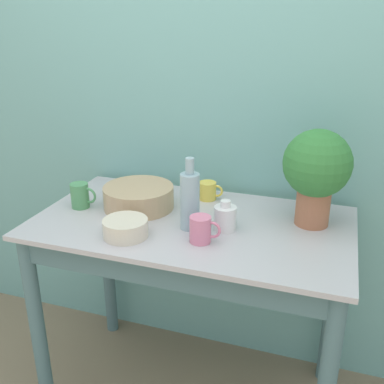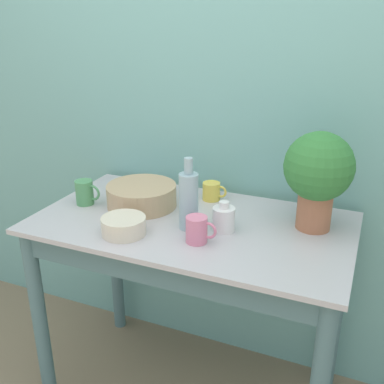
{
  "view_description": "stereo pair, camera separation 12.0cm",
  "coord_description": "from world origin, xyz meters",
  "px_view_note": "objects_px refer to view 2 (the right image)",
  "views": [
    {
      "loc": [
        0.5,
        -1.16,
        1.62
      ],
      "look_at": [
        0.0,
        0.34,
        0.99
      ],
      "focal_mm": 42.0,
      "sensor_mm": 36.0,
      "label": 1
    },
    {
      "loc": [
        0.62,
        -1.12,
        1.62
      ],
      "look_at": [
        0.0,
        0.34,
        0.99
      ],
      "focal_mm": 42.0,
      "sensor_mm": 36.0,
      "label": 2
    }
  ],
  "objects_px": {
    "mug_yellow": "(212,191)",
    "potted_plant": "(318,172)",
    "bowl_wash_large": "(142,196)",
    "bowl_small_cream": "(124,226)",
    "bottle_tall": "(189,200)",
    "bottle_short": "(224,218)",
    "mug_green": "(85,192)",
    "mug_pink": "(197,230)"
  },
  "relations": [
    {
      "from": "mug_yellow",
      "to": "potted_plant",
      "type": "bearing_deg",
      "value": -14.01
    },
    {
      "from": "bowl_wash_large",
      "to": "bowl_small_cream",
      "type": "distance_m",
      "value": 0.26
    },
    {
      "from": "bottle_tall",
      "to": "bottle_short",
      "type": "height_order",
      "value": "bottle_tall"
    },
    {
      "from": "bottle_short",
      "to": "mug_green",
      "type": "distance_m",
      "value": 0.62
    },
    {
      "from": "bowl_small_cream",
      "to": "mug_pink",
      "type": "bearing_deg",
      "value": 9.45
    },
    {
      "from": "bowl_small_cream",
      "to": "bottle_short",
      "type": "bearing_deg",
      "value": 27.45
    },
    {
      "from": "bowl_wash_large",
      "to": "mug_green",
      "type": "bearing_deg",
      "value": -161.87
    },
    {
      "from": "bowl_wash_large",
      "to": "bottle_short",
      "type": "xyz_separation_m",
      "value": [
        0.39,
        -0.08,
        0.0
      ]
    },
    {
      "from": "potted_plant",
      "to": "bottle_short",
      "type": "relative_size",
      "value": 3.2
    },
    {
      "from": "bottle_short",
      "to": "bowl_small_cream",
      "type": "height_order",
      "value": "bottle_short"
    },
    {
      "from": "mug_pink",
      "to": "bowl_small_cream",
      "type": "bearing_deg",
      "value": -170.55
    },
    {
      "from": "mug_pink",
      "to": "mug_green",
      "type": "xyz_separation_m",
      "value": [
        -0.56,
        0.13,
        0.0
      ]
    },
    {
      "from": "bowl_wash_large",
      "to": "mug_pink",
      "type": "xyz_separation_m",
      "value": [
        0.34,
        -0.21,
        0.0
      ]
    },
    {
      "from": "mug_yellow",
      "to": "bottle_short",
      "type": "bearing_deg",
      "value": -61.08
    },
    {
      "from": "bottle_short",
      "to": "potted_plant",
      "type": "bearing_deg",
      "value": 26.44
    },
    {
      "from": "bowl_wash_large",
      "to": "bottle_tall",
      "type": "height_order",
      "value": "bottle_tall"
    },
    {
      "from": "potted_plant",
      "to": "bottle_short",
      "type": "bearing_deg",
      "value": -153.56
    },
    {
      "from": "potted_plant",
      "to": "mug_yellow",
      "type": "height_order",
      "value": "potted_plant"
    },
    {
      "from": "bowl_small_cream",
      "to": "mug_yellow",
      "type": "bearing_deg",
      "value": 67.18
    },
    {
      "from": "bottle_tall",
      "to": "mug_pink",
      "type": "distance_m",
      "value": 0.13
    },
    {
      "from": "potted_plant",
      "to": "mug_pink",
      "type": "bearing_deg",
      "value": -142.41
    },
    {
      "from": "bottle_short",
      "to": "mug_pink",
      "type": "xyz_separation_m",
      "value": [
        -0.05,
        -0.12,
        0.0
      ]
    },
    {
      "from": "mug_yellow",
      "to": "bowl_small_cream",
      "type": "xyz_separation_m",
      "value": [
        -0.18,
        -0.43,
        -0.01
      ]
    },
    {
      "from": "bowl_wash_large",
      "to": "potted_plant",
      "type": "bearing_deg",
      "value": 5.47
    },
    {
      "from": "mug_pink",
      "to": "bowl_small_cream",
      "type": "xyz_separation_m",
      "value": [
        -0.27,
        -0.05,
        -0.02
      ]
    },
    {
      "from": "bowl_wash_large",
      "to": "bowl_small_cream",
      "type": "bearing_deg",
      "value": -75.66
    },
    {
      "from": "potted_plant",
      "to": "bowl_wash_large",
      "type": "distance_m",
      "value": 0.72
    },
    {
      "from": "mug_pink",
      "to": "bottle_short",
      "type": "bearing_deg",
      "value": 66.38
    },
    {
      "from": "potted_plant",
      "to": "mug_pink",
      "type": "height_order",
      "value": "potted_plant"
    },
    {
      "from": "potted_plant",
      "to": "mug_yellow",
      "type": "relative_size",
      "value": 3.43
    },
    {
      "from": "potted_plant",
      "to": "bottle_tall",
      "type": "height_order",
      "value": "potted_plant"
    },
    {
      "from": "bowl_wash_large",
      "to": "bowl_small_cream",
      "type": "xyz_separation_m",
      "value": [
        0.06,
        -0.25,
        -0.01
      ]
    },
    {
      "from": "mug_green",
      "to": "bottle_short",
      "type": "bearing_deg",
      "value": -0.85
    },
    {
      "from": "bottle_short",
      "to": "mug_yellow",
      "type": "height_order",
      "value": "bottle_short"
    },
    {
      "from": "bottle_tall",
      "to": "bowl_small_cream",
      "type": "distance_m",
      "value": 0.25
    },
    {
      "from": "bowl_wash_large",
      "to": "bottle_short",
      "type": "bearing_deg",
      "value": -12.13
    },
    {
      "from": "potted_plant",
      "to": "bottle_short",
      "type": "height_order",
      "value": "potted_plant"
    },
    {
      "from": "bottle_short",
      "to": "mug_green",
      "type": "height_order",
      "value": "bottle_short"
    },
    {
      "from": "mug_pink",
      "to": "mug_green",
      "type": "distance_m",
      "value": 0.58
    },
    {
      "from": "potted_plant",
      "to": "bowl_wash_large",
      "type": "bearing_deg",
      "value": -174.53
    },
    {
      "from": "bowl_wash_large",
      "to": "bottle_tall",
      "type": "bearing_deg",
      "value": -23.74
    },
    {
      "from": "potted_plant",
      "to": "bottle_tall",
      "type": "xyz_separation_m",
      "value": [
        -0.43,
        -0.18,
        -0.11
      ]
    }
  ]
}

